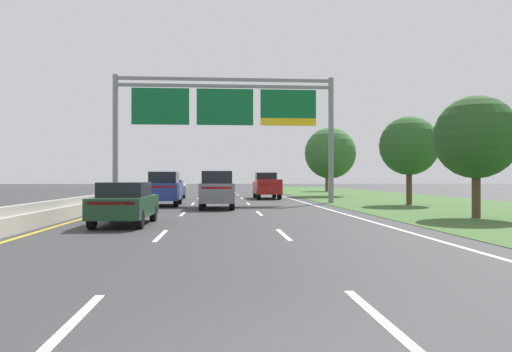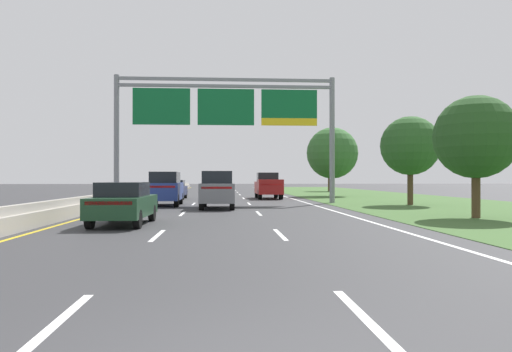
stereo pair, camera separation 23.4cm
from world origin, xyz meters
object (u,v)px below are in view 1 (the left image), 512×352
object	(u,v)px
car_darkgreen_left_lane_sedan	(125,203)
roadside_tree_far	(330,153)
overhead_sign_gantry	(225,113)
roadside_tree_mid	(409,146)
car_blue_left_lane_suv	(165,188)
car_navy_left_lane_sedan	(173,189)
roadside_tree_near	(476,137)
car_grey_centre_lane_suv	(217,189)
pickup_truck_red	(267,186)
roadside_tree_distant	(327,163)

from	to	relation	value
car_darkgreen_left_lane_sedan	roadside_tree_far	distance (m)	31.34
overhead_sign_gantry	roadside_tree_far	size ratio (longest dim) A/B	2.29
roadside_tree_mid	roadside_tree_far	distance (m)	15.73
car_blue_left_lane_suv	car_navy_left_lane_sedan	distance (m)	9.81
car_navy_left_lane_sedan	car_darkgreen_left_lane_sedan	bearing A→B (deg)	-178.82
roadside_tree_near	car_darkgreen_left_lane_sedan	bearing A→B (deg)	-172.36
car_grey_centre_lane_suv	roadside_tree_mid	world-z (taller)	roadside_tree_mid
car_navy_left_lane_sedan	roadside_tree_mid	xyz separation A→B (m)	(15.95, -10.31, 2.96)
pickup_truck_red	car_darkgreen_left_lane_sedan	world-z (taller)	pickup_truck_red
car_darkgreen_left_lane_sedan	roadside_tree_mid	distance (m)	19.99
car_navy_left_lane_sedan	roadside_tree_distant	size ratio (longest dim) A/B	0.78
pickup_truck_red	roadside_tree_far	size ratio (longest dim) A/B	0.82
overhead_sign_gantry	roadside_tree_near	distance (m)	17.06
car_grey_centre_lane_suv	car_blue_left_lane_suv	size ratio (longest dim) A/B	1.00
car_blue_left_lane_suv	roadside_tree_near	xyz separation A→B (m)	(14.42, -10.71, 2.37)
overhead_sign_gantry	car_blue_left_lane_suv	size ratio (longest dim) A/B	3.19
car_grey_centre_lane_suv	roadside_tree_mid	bearing A→B (deg)	-77.46
car_blue_left_lane_suv	car_navy_left_lane_sedan	bearing A→B (deg)	1.92
pickup_truck_red	overhead_sign_gantry	bearing A→B (deg)	155.11
pickup_truck_red	car_darkgreen_left_lane_sedan	xyz separation A→B (m)	(-7.47, -22.84, -0.26)
car_blue_left_lane_suv	car_darkgreen_left_lane_sedan	world-z (taller)	car_blue_left_lane_suv
overhead_sign_gantry	roadside_tree_near	xyz separation A→B (m)	(10.62, -13.07, -2.72)
car_darkgreen_left_lane_sedan	car_blue_left_lane_suv	bearing A→B (deg)	0.79
pickup_truck_red	roadside_tree_mid	world-z (taller)	roadside_tree_mid
pickup_truck_red	roadside_tree_near	xyz separation A→B (m)	(7.01, -20.89, 2.40)
car_darkgreen_left_lane_sedan	roadside_tree_distant	world-z (taller)	roadside_tree_distant
pickup_truck_red	car_grey_centre_lane_suv	xyz separation A→B (m)	(-4.12, -13.28, 0.02)
overhead_sign_gantry	car_darkgreen_left_lane_sedan	world-z (taller)	overhead_sign_gantry
car_navy_left_lane_sedan	car_blue_left_lane_suv	bearing A→B (deg)	-177.31
pickup_truck_red	car_darkgreen_left_lane_sedan	bearing A→B (deg)	161.81
car_darkgreen_left_lane_sedan	roadside_tree_near	xyz separation A→B (m)	(14.48, 1.94, 2.65)
overhead_sign_gantry	car_darkgreen_left_lane_sedan	distance (m)	16.41
pickup_truck_red	roadside_tree_far	bearing A→B (deg)	-53.15
overhead_sign_gantry	car_navy_left_lane_sedan	bearing A→B (deg)	119.53
car_darkgreen_left_lane_sedan	roadside_tree_mid	world-z (taller)	roadside_tree_mid
pickup_truck_red	car_grey_centre_lane_suv	size ratio (longest dim) A/B	1.14
roadside_tree_near	roadside_tree_distant	xyz separation A→B (m)	(3.05, 42.85, 0.29)
overhead_sign_gantry	roadside_tree_far	bearing A→B (deg)	51.35
car_navy_left_lane_sedan	roadside_tree_far	xyz separation A→B (m)	(14.44, 5.35, 3.31)
car_grey_centre_lane_suv	car_darkgreen_left_lane_sedan	bearing A→B (deg)	161.28
overhead_sign_gantry	roadside_tree_mid	size ratio (longest dim) A/B	2.65
pickup_truck_red	car_blue_left_lane_suv	size ratio (longest dim) A/B	1.15
car_navy_left_lane_sedan	car_darkgreen_left_lane_sedan	xyz separation A→B (m)	(0.36, -22.46, 0.00)
roadside_tree_near	overhead_sign_gantry	bearing A→B (deg)	129.10
roadside_tree_mid	car_grey_centre_lane_suv	bearing A→B (deg)	-168.06
pickup_truck_red	car_blue_left_lane_suv	xyz separation A→B (m)	(-7.41, -10.18, 0.02)
roadside_tree_near	roadside_tree_mid	size ratio (longest dim) A/B	0.93
pickup_truck_red	roadside_tree_near	size ratio (longest dim) A/B	1.03
roadside_tree_near	roadside_tree_far	distance (m)	25.87
roadside_tree_mid	overhead_sign_gantry	bearing A→B (deg)	166.26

